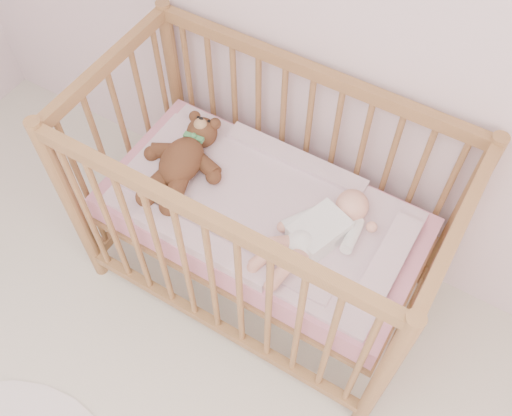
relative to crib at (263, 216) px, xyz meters
The scene contains 5 objects.
crib is the anchor object (origin of this frame).
mattress 0.01m from the crib, ahead, with size 1.22×0.62×0.13m, color pink.
blanket 0.06m from the crib, ahead, with size 1.10×0.58×0.06m, color pink, non-canonical shape.
baby 0.28m from the crib, ahead, with size 0.26×0.54×0.13m, color white, non-canonical shape.
teddy_bear 0.38m from the crib, behind, with size 0.34×0.49×0.14m, color brown, non-canonical shape.
Camera 1 is at (0.44, 0.55, 2.34)m, focal length 40.00 mm.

